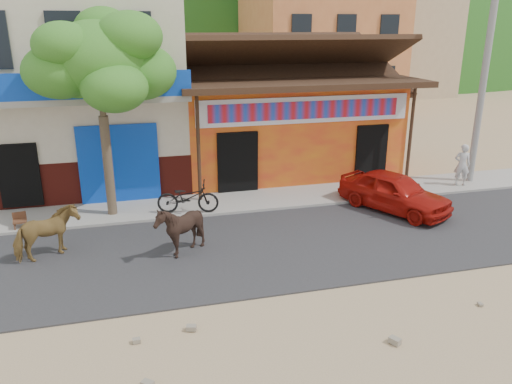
% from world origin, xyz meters
% --- Properties ---
extents(ground, '(120.00, 120.00, 0.00)m').
position_xyz_m(ground, '(0.00, 0.00, 0.00)').
color(ground, '#9E825B').
rests_on(ground, ground).
extents(road, '(60.00, 5.00, 0.04)m').
position_xyz_m(road, '(0.00, 2.50, 0.02)').
color(road, '#28282B').
rests_on(road, ground).
extents(sidewalk, '(60.00, 2.00, 0.12)m').
position_xyz_m(sidewalk, '(0.00, 6.00, 0.06)').
color(sidewalk, gray).
rests_on(sidewalk, ground).
extents(dance_club, '(8.00, 6.00, 3.60)m').
position_xyz_m(dance_club, '(2.00, 10.00, 1.80)').
color(dance_club, orange).
rests_on(dance_club, ground).
extents(cafe_building, '(7.00, 6.00, 7.00)m').
position_xyz_m(cafe_building, '(-5.50, 10.00, 3.50)').
color(cafe_building, beige).
rests_on(cafe_building, ground).
extents(apartment_front, '(9.00, 9.00, 12.00)m').
position_xyz_m(apartment_front, '(9.00, 24.00, 6.00)').
color(apartment_front, '#CC723F').
rests_on(apartment_front, ground).
extents(apartment_rear, '(8.00, 8.00, 10.00)m').
position_xyz_m(apartment_rear, '(18.00, 30.00, 5.00)').
color(apartment_rear, tan).
rests_on(apartment_rear, ground).
extents(tree, '(3.00, 3.00, 6.00)m').
position_xyz_m(tree, '(-4.60, 5.80, 3.12)').
color(tree, '#2D721E').
rests_on(tree, sidewalk).
extents(utility_pole, '(0.24, 0.24, 8.00)m').
position_xyz_m(utility_pole, '(8.20, 6.00, 4.12)').
color(utility_pole, gray).
rests_on(utility_pole, sidewalk).
extents(cow_tan, '(1.70, 1.38, 1.31)m').
position_xyz_m(cow_tan, '(-6.10, 3.20, 0.70)').
color(cow_tan, olive).
rests_on(cow_tan, road).
extents(cow_dark, '(1.37, 1.24, 1.39)m').
position_xyz_m(cow_dark, '(-2.87, 2.56, 0.74)').
color(cow_dark, black).
rests_on(cow_dark, road).
extents(red_car, '(2.95, 3.86, 1.23)m').
position_xyz_m(red_car, '(3.98, 4.09, 0.65)').
color(red_car, '#A9130C').
rests_on(red_car, road).
extents(scooter, '(1.97, 1.03, 0.98)m').
position_xyz_m(scooter, '(-2.34, 5.30, 0.61)').
color(scooter, black).
rests_on(scooter, sidewalk).
extents(pedestrian, '(0.65, 0.56, 1.51)m').
position_xyz_m(pedestrian, '(7.51, 5.63, 0.87)').
color(pedestrian, silver).
rests_on(pedestrian, sidewalk).
extents(cafe_chair_left, '(0.42, 0.42, 0.79)m').
position_xyz_m(cafe_chair_left, '(-7.13, 5.30, 0.51)').
color(cafe_chair_left, '#4F2A1A').
rests_on(cafe_chair_left, sidewalk).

